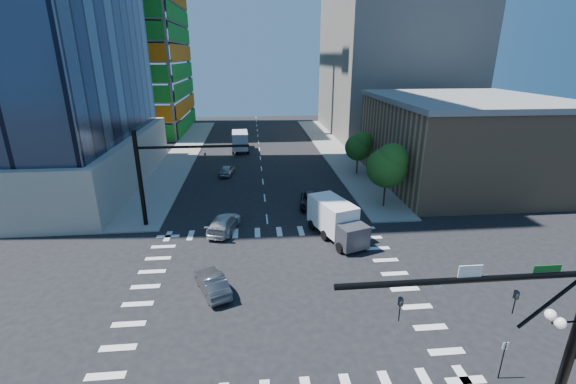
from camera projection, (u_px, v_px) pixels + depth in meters
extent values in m
plane|color=black|center=(274.00, 288.00, 26.80)|extent=(160.00, 160.00, 0.00)
cube|color=silver|center=(274.00, 288.00, 26.80)|extent=(20.00, 20.00, 0.01)
cube|color=gray|center=(333.00, 150.00, 65.40)|extent=(5.00, 60.00, 0.15)
cube|color=gray|center=(184.00, 153.00, 63.16)|extent=(5.00, 60.00, 0.15)
cube|color=#A59F94|center=(14.00, 163.00, 46.55)|extent=(30.00, 30.00, 6.00)
cube|color=#178022|center=(178.00, 5.00, 75.37)|extent=(0.12, 24.00, 49.00)
cube|color=#957656|center=(463.00, 143.00, 47.98)|extent=(20.00, 22.00, 10.00)
cube|color=slate|center=(470.00, 99.00, 46.20)|extent=(20.50, 22.50, 0.60)
cube|color=slate|center=(393.00, 62.00, 76.08)|extent=(24.00, 30.00, 28.00)
cylinder|color=black|center=(576.00, 336.00, 15.48)|extent=(0.40, 0.40, 9.00)
cylinder|color=black|center=(469.00, 280.00, 14.06)|extent=(10.00, 0.24, 0.24)
cylinder|color=black|center=(554.00, 300.00, 14.75)|extent=(2.50, 0.14, 2.50)
imported|color=black|center=(514.00, 302.00, 14.61)|extent=(0.16, 0.20, 1.00)
imported|color=black|center=(400.00, 309.00, 14.21)|extent=(0.16, 0.20, 1.00)
cube|color=white|center=(470.00, 272.00, 13.94)|extent=(0.90, 0.04, 0.50)
cube|color=#0B5219|center=(547.00, 269.00, 14.23)|extent=(1.10, 0.04, 0.28)
cylinder|color=black|center=(566.00, 322.00, 15.19)|extent=(1.20, 0.08, 0.08)
sphere|color=white|center=(551.00, 315.00, 15.31)|extent=(0.44, 0.44, 0.44)
sphere|color=white|center=(560.00, 323.00, 14.85)|extent=(0.44, 0.44, 0.44)
cylinder|color=black|center=(140.00, 179.00, 34.99)|extent=(0.40, 0.40, 9.00)
cylinder|color=black|center=(193.00, 147.00, 34.46)|extent=(10.00, 0.24, 0.24)
imported|color=black|center=(205.00, 158.00, 34.92)|extent=(0.16, 0.20, 1.00)
cylinder|color=#382316|center=(384.00, 196.00, 40.61)|extent=(0.20, 0.20, 2.27)
sphere|color=#204713|center=(387.00, 168.00, 39.57)|extent=(4.16, 4.16, 4.16)
sphere|color=#2E7527|center=(392.00, 159.00, 39.00)|extent=(3.25, 3.25, 3.25)
cylinder|color=#382316|center=(357.00, 166.00, 51.95)|extent=(0.20, 0.20, 1.92)
sphere|color=#204713|center=(358.00, 147.00, 51.07)|extent=(3.52, 3.52, 3.52)
sphere|color=#2E7527|center=(362.00, 142.00, 50.55)|extent=(2.75, 2.75, 2.75)
cylinder|color=black|center=(502.00, 361.00, 18.95)|extent=(0.06, 0.06, 2.20)
cube|color=silver|center=(505.00, 346.00, 18.64)|extent=(0.30, 0.03, 0.40)
imported|color=black|center=(311.00, 201.00, 40.98)|extent=(2.99, 5.15, 1.35)
imported|color=silver|center=(224.00, 223.00, 35.28)|extent=(3.38, 5.60, 1.52)
imported|color=gray|center=(227.00, 170.00, 51.77)|extent=(2.18, 4.18, 1.36)
imported|color=#47484C|center=(212.00, 283.00, 26.13)|extent=(2.97, 4.45, 1.39)
cube|color=white|center=(338.00, 219.00, 33.35)|extent=(3.92, 5.55, 2.62)
cube|color=#3D3D44|center=(338.00, 226.00, 33.57)|extent=(2.78, 2.47, 1.91)
cube|color=silver|center=(240.00, 139.00, 64.82)|extent=(2.70, 5.31, 2.71)
cube|color=#3D3D44|center=(240.00, 143.00, 65.05)|extent=(2.47, 1.97, 1.98)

